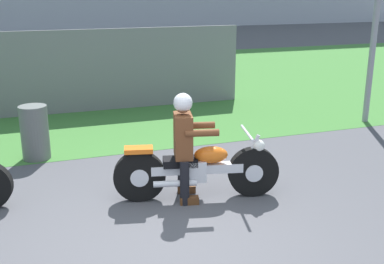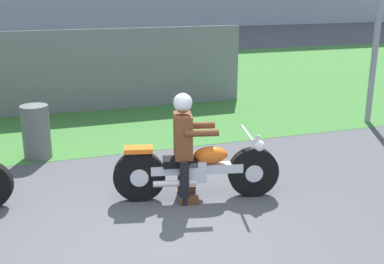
% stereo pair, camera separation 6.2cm
% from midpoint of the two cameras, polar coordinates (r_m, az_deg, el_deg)
% --- Properties ---
extents(ground, '(120.00, 120.00, 0.00)m').
position_cam_midpoint_polar(ground, '(5.30, -3.98, -13.48)').
color(ground, '#4C4C51').
extents(grass_verge, '(60.00, 12.00, 0.01)m').
position_cam_midpoint_polar(grass_verge, '(13.81, -14.07, 5.24)').
color(grass_verge, '#3D7533').
rests_on(grass_verge, ground).
extents(motorcycle_lead, '(2.13, 0.78, 0.89)m').
position_cam_midpoint_polar(motorcycle_lead, '(6.24, 0.38, -4.44)').
color(motorcycle_lead, black).
rests_on(motorcycle_lead, ground).
extents(rider_lead, '(0.62, 0.54, 1.41)m').
position_cam_midpoint_polar(rider_lead, '(6.09, -1.18, -0.78)').
color(rider_lead, black).
rests_on(rider_lead, ground).
extents(trash_can, '(0.44, 0.44, 0.88)m').
position_cam_midpoint_polar(trash_can, '(8.08, -18.37, -0.06)').
color(trash_can, '#595E5B').
rests_on(trash_can, ground).
extents(fence_segment, '(7.00, 0.06, 1.80)m').
position_cam_midpoint_polar(fence_segment, '(10.83, -12.31, 7.09)').
color(fence_segment, slate).
rests_on(fence_segment, ground).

